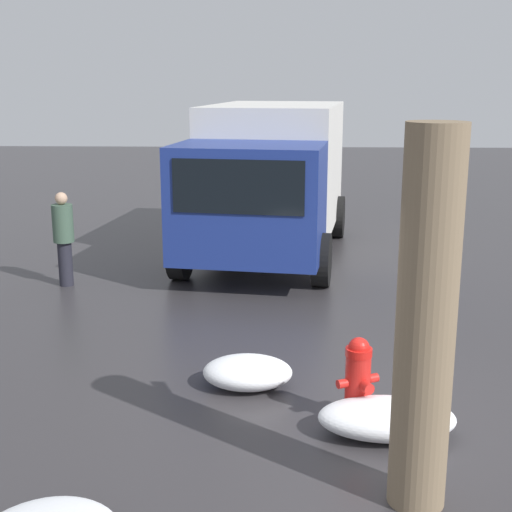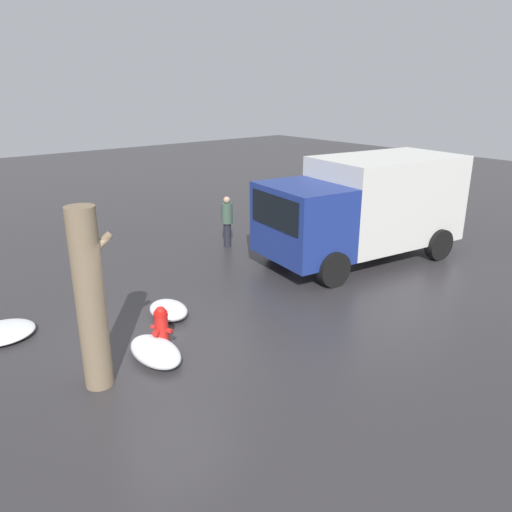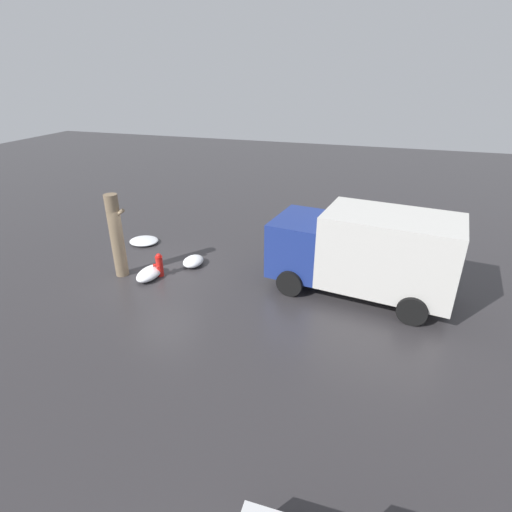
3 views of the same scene
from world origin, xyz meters
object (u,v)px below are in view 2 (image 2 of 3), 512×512
(tree_trunk, at_px, (90,300))
(pedestrian, at_px, (227,220))
(delivery_truck, at_px, (366,205))
(fire_hydrant, at_px, (161,328))

(tree_trunk, distance_m, pedestrian, 7.78)
(tree_trunk, height_order, pedestrian, tree_trunk)
(delivery_truck, relative_size, pedestrian, 3.90)
(fire_hydrant, relative_size, pedestrian, 0.57)
(delivery_truck, bearing_deg, tree_trunk, 107.12)
(pedestrian, bearing_deg, delivery_truck, 168.55)
(pedestrian, bearing_deg, fire_hydrant, 85.99)
(fire_hydrant, relative_size, tree_trunk, 0.29)
(fire_hydrant, bearing_deg, pedestrian, -162.21)
(tree_trunk, relative_size, delivery_truck, 0.50)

